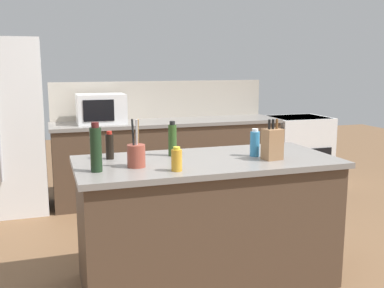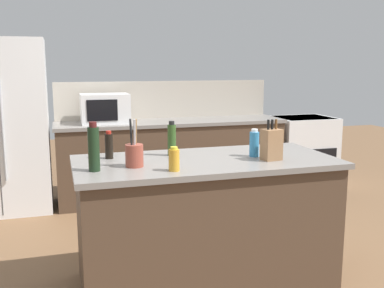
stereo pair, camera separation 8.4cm
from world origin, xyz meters
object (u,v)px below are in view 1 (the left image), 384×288
(range_oven, at_px, (297,151))
(dish_soap_bottle, at_px, (255,143))
(soy_sauce_bottle, at_px, (110,146))
(microwave, at_px, (101,109))
(olive_oil_bottle, at_px, (172,140))
(knife_block, at_px, (272,144))
(honey_jar, at_px, (177,160))
(utensil_crock, at_px, (136,155))
(wine_bottle, at_px, (96,149))

(range_oven, xyz_separation_m, dish_soap_bottle, (-1.72, -2.21, 0.57))
(soy_sauce_bottle, bearing_deg, range_oven, 35.71)
(microwave, xyz_separation_m, olive_oil_bottle, (0.28, -2.01, -0.05))
(soy_sauce_bottle, bearing_deg, dish_soap_bottle, -12.63)
(knife_block, relative_size, dish_soap_bottle, 1.41)
(microwave, xyz_separation_m, dish_soap_bottle, (0.85, -2.21, -0.07))
(dish_soap_bottle, distance_m, honey_jar, 0.73)
(dish_soap_bottle, xyz_separation_m, olive_oil_bottle, (-0.57, 0.20, 0.03))
(knife_block, distance_m, utensil_crock, 0.97)
(utensil_crock, bearing_deg, dish_soap_bottle, 4.94)
(soy_sauce_bottle, distance_m, wine_bottle, 0.39)
(microwave, height_order, utensil_crock, microwave)
(honey_jar, bearing_deg, range_oven, 45.95)
(dish_soap_bottle, xyz_separation_m, wine_bottle, (-1.17, -0.13, 0.05))
(knife_block, height_order, wine_bottle, wine_bottle)
(range_oven, height_order, dish_soap_bottle, dish_soap_bottle)
(range_oven, xyz_separation_m, olive_oil_bottle, (-2.29, -2.01, 0.60))
(soy_sauce_bottle, xyz_separation_m, olive_oil_bottle, (0.46, -0.03, 0.03))
(olive_oil_bottle, bearing_deg, microwave, 97.96)
(microwave, bearing_deg, honey_jar, -85.93)
(microwave, height_order, olive_oil_bottle, microwave)
(microwave, xyz_separation_m, soy_sauce_bottle, (-0.18, -1.98, -0.07))
(soy_sauce_bottle, height_order, wine_bottle, wine_bottle)
(range_oven, relative_size, olive_oil_bottle, 3.54)
(utensil_crock, xyz_separation_m, soy_sauce_bottle, (-0.13, 0.31, 0.01))
(honey_jar, height_order, wine_bottle, wine_bottle)
(range_oven, xyz_separation_m, soy_sauce_bottle, (-2.75, -1.98, 0.57))
(utensil_crock, distance_m, honey_jar, 0.29)
(knife_block, xyz_separation_m, dish_soap_bottle, (-0.07, 0.15, -0.02))
(utensil_crock, bearing_deg, range_oven, 41.12)
(knife_block, height_order, soy_sauce_bottle, knife_block)
(soy_sauce_bottle, bearing_deg, honey_jar, -54.63)
(microwave, height_order, knife_block, microwave)
(knife_block, height_order, utensil_crock, utensil_crock)
(knife_block, relative_size, utensil_crock, 0.91)
(soy_sauce_bottle, bearing_deg, olive_oil_bottle, -3.57)
(dish_soap_bottle, bearing_deg, soy_sauce_bottle, 167.37)
(knife_block, xyz_separation_m, olive_oil_bottle, (-0.64, 0.35, 0.01))
(wine_bottle, xyz_separation_m, olive_oil_bottle, (0.59, 0.33, -0.03))
(range_oven, height_order, olive_oil_bottle, olive_oil_bottle)
(dish_soap_bottle, bearing_deg, olive_oil_bottle, 160.55)
(olive_oil_bottle, bearing_deg, range_oven, 41.19)
(utensil_crock, bearing_deg, honey_jar, -40.48)
(honey_jar, bearing_deg, microwave, 94.07)
(utensil_crock, distance_m, olive_oil_bottle, 0.43)
(range_oven, height_order, wine_bottle, wine_bottle)
(microwave, distance_m, utensil_crock, 2.29)
(microwave, bearing_deg, olive_oil_bottle, -82.04)
(microwave, height_order, soy_sauce_bottle, microwave)
(wine_bottle, bearing_deg, soy_sauce_bottle, 69.52)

